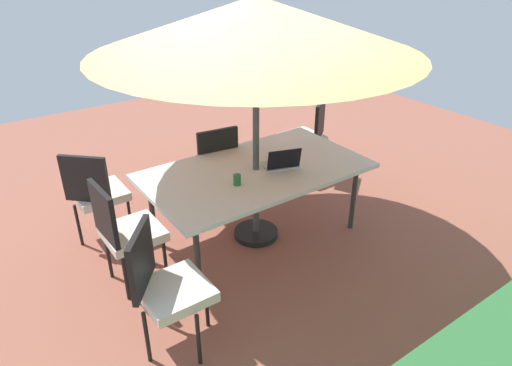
% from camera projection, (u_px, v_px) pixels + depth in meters
% --- Properties ---
extents(ground_plane, '(10.00, 10.00, 0.02)m').
position_uv_depth(ground_plane, '(256.00, 236.00, 4.68)').
color(ground_plane, '#935442').
extents(dining_table, '(2.09, 1.18, 0.75)m').
position_uv_depth(dining_table, '(256.00, 173.00, 4.34)').
color(dining_table, white).
rests_on(dining_table, ground_plane).
extents(patio_umbrella, '(2.78, 2.78, 2.27)m').
position_uv_depth(patio_umbrella, '(256.00, 26.00, 3.72)').
color(patio_umbrella, '#4C4C4C').
rests_on(patio_umbrella, ground_plane).
extents(chair_southwest, '(0.58, 0.58, 0.98)m').
position_uv_depth(chair_southwest, '(307.00, 134.00, 5.63)').
color(chair_southwest, silver).
rests_on(chair_southwest, ground_plane).
extents(chair_northeast, '(0.58, 0.58, 0.98)m').
position_uv_depth(chair_northeast, '(165.00, 284.00, 3.18)').
color(chair_northeast, silver).
rests_on(chair_northeast, ground_plane).
extents(chair_east, '(0.47, 0.46, 0.98)m').
position_uv_depth(chair_east, '(125.00, 229.00, 3.78)').
color(chair_east, silver).
rests_on(chair_east, ground_plane).
extents(chair_south, '(0.48, 0.49, 0.98)m').
position_uv_depth(chair_south, '(213.00, 163.00, 4.91)').
color(chair_south, silver).
rests_on(chair_south, ground_plane).
extents(chair_southeast, '(0.59, 0.59, 0.98)m').
position_uv_depth(chair_southeast, '(96.00, 191.00, 4.35)').
color(chair_southeast, silver).
rests_on(chair_southeast, ground_plane).
extents(laptop, '(0.38, 0.33, 0.21)m').
position_uv_depth(laptop, '(281.00, 163.00, 4.33)').
color(laptop, '#B7B7BC').
rests_on(laptop, dining_table).
extents(cup, '(0.07, 0.07, 0.10)m').
position_uv_depth(cup, '(237.00, 180.00, 4.02)').
color(cup, '#286B33').
rests_on(cup, dining_table).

